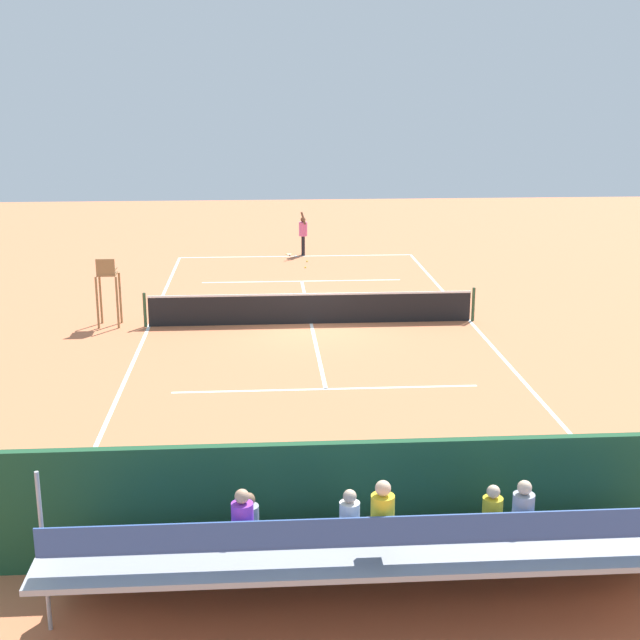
{
  "coord_description": "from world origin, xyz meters",
  "views": [
    {
      "loc": [
        1.53,
        26.19,
        7.24
      ],
      "look_at": [
        0.0,
        4.0,
        1.2
      ],
      "focal_mm": 49.12,
      "sensor_mm": 36.0,
      "label": 1
    }
  ],
  "objects": [
    {
      "name": "bleacher_stand",
      "position": [
        0.0,
        15.33,
        0.92
      ],
      "size": [
        9.06,
        2.4,
        2.48
      ],
      "color": "#9EA0A5",
      "rests_on": "ground"
    },
    {
      "name": "ground_plane",
      "position": [
        0.0,
        0.0,
        0.0
      ],
      "size": [
        60.0,
        60.0,
        0.0
      ],
      "primitive_type": "plane",
      "color": "#CC7047"
    },
    {
      "name": "tennis_player",
      "position": [
        -0.32,
        -11.21,
        1.02
      ],
      "size": [
        0.36,
        0.53,
        1.93
      ],
      "color": "black",
      "rests_on": "ground"
    },
    {
      "name": "equipment_bag",
      "position": [
        -1.72,
        13.4,
        0.18
      ],
      "size": [
        0.9,
        0.36,
        0.36
      ],
      "primitive_type": "cube",
      "color": "#334C8C",
      "rests_on": "ground"
    },
    {
      "name": "courtside_bench",
      "position": [
        -3.16,
        13.27,
        0.56
      ],
      "size": [
        1.8,
        0.4,
        0.93
      ],
      "color": "#9E754C",
      "rests_on": "ground"
    },
    {
      "name": "court_line_markings",
      "position": [
        0.0,
        -0.04,
        0.0
      ],
      "size": [
        10.1,
        22.2,
        0.01
      ],
      "color": "white",
      "rests_on": "ground"
    },
    {
      "name": "tennis_ball_far",
      "position": [
        -0.4,
        -9.72,
        0.03
      ],
      "size": [
        0.07,
        0.07,
        0.07
      ],
      "primitive_type": "sphere",
      "color": "#CCDB33",
      "rests_on": "ground"
    },
    {
      "name": "umpire_chair",
      "position": [
        6.2,
        -0.15,
        1.31
      ],
      "size": [
        0.67,
        0.67,
        2.14
      ],
      "color": "olive",
      "rests_on": "ground"
    },
    {
      "name": "tennis_ball_near",
      "position": [
        -0.27,
        -8.48,
        0.03
      ],
      "size": [
        0.07,
        0.07,
        0.07
      ],
      "primitive_type": "sphere",
      "color": "#CCDB33",
      "rests_on": "ground"
    },
    {
      "name": "backdrop_wall",
      "position": [
        0.0,
        14.0,
        1.0
      ],
      "size": [
        18.0,
        0.16,
        2.0
      ],
      "primitive_type": "cube",
      "color": "#1E4C2D",
      "rests_on": "ground"
    },
    {
      "name": "tennis_racket",
      "position": [
        0.28,
        -11.38,
        0.01
      ],
      "size": [
        0.32,
        0.57,
        0.03
      ],
      "color": "black",
      "rests_on": "ground"
    },
    {
      "name": "tennis_net",
      "position": [
        0.0,
        0.0,
        0.5
      ],
      "size": [
        10.3,
        0.1,
        1.07
      ],
      "color": "black",
      "rests_on": "ground"
    }
  ]
}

